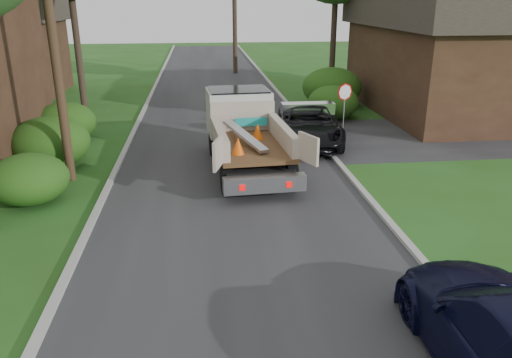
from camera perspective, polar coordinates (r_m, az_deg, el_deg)
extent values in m
plane|color=#264B15|center=(13.22, -1.53, -6.53)|extent=(120.00, 120.00, 0.00)
cube|color=#28282B|center=(22.59, -3.73, 4.84)|extent=(8.00, 90.00, 0.02)
cube|color=#28282B|center=(25.20, 24.89, 4.61)|extent=(16.00, 7.00, 0.02)
cube|color=#9E9E99|center=(22.77, -14.12, 4.54)|extent=(0.20, 90.00, 0.12)
cube|color=#9E9E99|center=(23.12, 6.51, 5.25)|extent=(0.20, 90.00, 0.12)
cylinder|color=slate|center=(22.23, 9.95, 6.98)|extent=(0.06, 0.06, 2.00)
cylinder|color=#B20A0A|center=(22.01, 10.13, 9.76)|extent=(0.71, 0.32, 0.76)
cylinder|color=#382619|center=(17.41, -22.34, 15.62)|extent=(0.30, 0.30, 10.00)
cube|color=#372116|center=(36.22, -27.25, 12.10)|extent=(7.00, 7.00, 4.50)
cube|color=#372116|center=(29.55, 22.34, 11.47)|extent=(9.00, 12.00, 4.50)
cube|color=#332B26|center=(29.33, 23.15, 17.34)|extent=(9.72, 12.96, 1.60)
ellipsoid|color=#1A420F|center=(16.51, -24.51, 0.00)|extent=(2.34, 2.34, 1.53)
ellipsoid|color=#1A420F|center=(19.74, -22.49, 3.89)|extent=(2.86, 2.86, 1.87)
ellipsoid|color=#1A420F|center=(23.11, -20.96, 6.06)|extent=(2.60, 2.60, 1.70)
ellipsoid|color=#1A420F|center=(26.18, 8.81, 8.66)|extent=(2.60, 2.60, 1.70)
ellipsoid|color=#1A420F|center=(29.17, 8.67, 10.34)|extent=(3.38, 3.38, 2.21)
cylinder|color=#2D2119|center=(29.55, -19.98, 16.17)|extent=(0.36, 0.36, 9.00)
cylinder|color=#2D2119|center=(32.93, 8.90, 16.93)|extent=(0.36, 0.36, 8.50)
cylinder|color=#2D2119|center=(41.89, -2.47, 19.47)|extent=(0.36, 0.36, 11.00)
cylinder|color=black|center=(19.80, -4.84, 4.09)|extent=(0.39, 1.01, 0.99)
cylinder|color=black|center=(20.08, 1.12, 4.39)|extent=(0.39, 1.01, 0.99)
cylinder|color=black|center=(15.84, -3.37, 0.01)|extent=(0.39, 1.01, 0.99)
cylinder|color=black|center=(16.20, 3.99, 0.45)|extent=(0.39, 1.01, 0.99)
cube|color=black|center=(17.98, -0.92, 3.13)|extent=(2.61, 6.51, 0.26)
cube|color=silver|center=(19.95, -2.01, 7.69)|extent=(2.54, 2.13, 1.70)
cube|color=black|center=(19.83, -2.03, 9.40)|extent=(2.37, 1.96, 0.60)
cube|color=#472D19|center=(17.14, -0.51, 3.73)|extent=(2.67, 4.11, 0.13)
cube|color=beige|center=(18.88, -1.53, 7.16)|extent=(2.42, 0.27, 1.10)
cube|color=beige|center=(16.89, -4.21, 4.79)|extent=(0.52, 3.75, 0.66)
cube|color=beige|center=(17.24, 3.10, 5.13)|extent=(0.52, 3.75, 0.66)
cube|color=silver|center=(15.09, 0.99, -0.56)|extent=(2.55, 0.55, 0.49)
cube|color=#B20505|center=(14.79, -1.58, -1.00)|extent=(0.18, 0.06, 0.18)
cube|color=#B20505|center=(15.05, 3.81, -0.65)|extent=(0.18, 0.06, 0.18)
cube|color=beige|center=(14.73, -4.37, 2.94)|extent=(0.36, 0.97, 0.88)
cube|color=beige|center=(15.23, 5.99, 3.47)|extent=(0.48, 0.94, 0.88)
cube|color=silver|center=(17.11, -1.31, 5.00)|extent=(1.36, 2.77, 0.51)
cone|color=#F2590A|center=(16.01, -2.06, 3.81)|extent=(0.42, 0.42, 0.55)
cone|color=#F2590A|center=(17.73, 0.18, 5.43)|extent=(0.42, 0.42, 0.55)
cube|color=#148C84|center=(18.69, -0.56, 6.55)|extent=(1.21, 0.19, 0.31)
imported|color=black|center=(21.63, 6.09, 6.27)|extent=(3.57, 6.14, 1.61)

